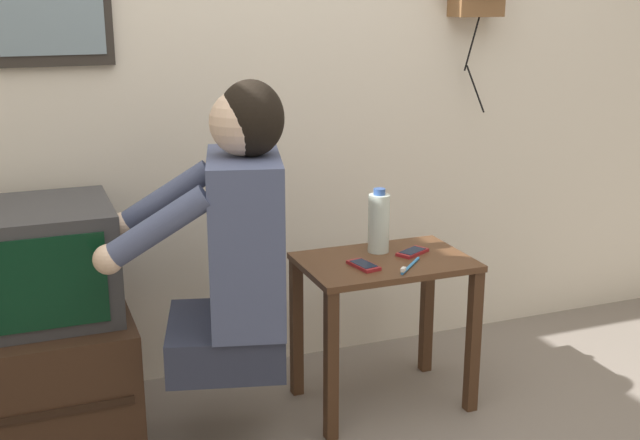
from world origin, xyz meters
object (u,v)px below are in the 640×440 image
Objects in this scene: television at (29,263)px; cell_phone_held at (364,265)px; cell_phone_spare at (412,252)px; toothbrush at (409,266)px; person at (236,238)px; water_bottle at (379,222)px.

cell_phone_held is at bearing -12.10° from television.
toothbrush is at bearing -59.44° from cell_phone_spare.
toothbrush reaches higher than cell_phone_held.
person is at bearing -22.93° from television.
water_bottle is at bearing -39.26° from toothbrush.
person reaches higher than cell_phone_spare.
cell_phone_spare is at bearing -33.65° from water_bottle.
television is (-0.60, 0.26, -0.09)m from person.
cell_phone_held is (1.05, -0.23, -0.07)m from television.
cell_phone_held is at bearing -100.83° from cell_phone_spare.
water_bottle is at bearing -4.41° from television.
cell_phone_held is 0.21m from water_bottle.
toothbrush is (0.14, -0.07, 0.00)m from cell_phone_held.
television is 3.91× the size of toothbrush.
television is at bearing 81.69° from person.
television is at bearing -125.05° from cell_phone_spare.
toothbrush is at bearing -13.84° from television.
toothbrush is (1.19, -0.29, -0.07)m from television.
television is 1.08m from cell_phone_held.
water_bottle is (-0.10, 0.07, 0.10)m from cell_phone_spare.
person is 0.59m from water_bottle.
person is 6.72× the size of cell_phone_held.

